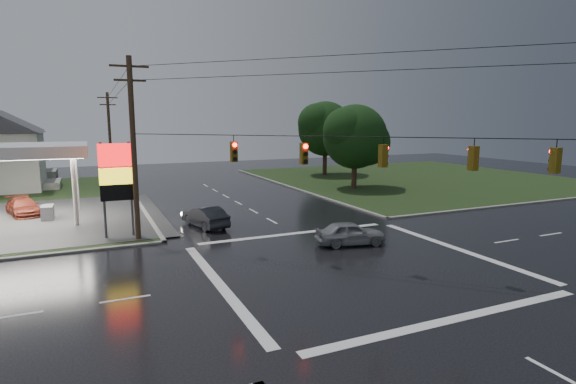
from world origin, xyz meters
name	(u,v)px	position (x,y,z in m)	size (l,w,h in m)	color
ground	(353,264)	(0.00, 0.00, 0.00)	(120.00, 120.00, 0.00)	black
grass_ne	(417,178)	(26.00, 26.00, 0.04)	(36.00, 36.00, 0.08)	#1D3015
pylon_sign	(116,174)	(-10.50, 10.50, 4.01)	(2.00, 0.35, 6.00)	#59595E
utility_pole_nw	(134,147)	(-9.50, 9.50, 5.72)	(2.20, 0.32, 11.00)	#382619
utility_pole_n	(110,136)	(-9.50, 38.00, 5.47)	(2.20, 0.32, 10.50)	#382619
traffic_signals	(356,137)	(0.02, -0.02, 6.48)	(26.87, 26.87, 1.47)	black
house_far	(1,144)	(-21.95, 48.00, 4.41)	(11.05, 8.48, 8.60)	silver
tree_ne_near	(356,137)	(14.14, 21.99, 5.56)	(7.99, 6.80, 8.98)	black
tree_ne_far	(326,129)	(17.15, 33.99, 6.18)	(8.46, 7.20, 9.80)	black
car_north	(205,217)	(-4.90, 11.21, 0.73)	(1.54, 4.42, 1.46)	black
car_crossing	(350,233)	(1.86, 3.26, 0.70)	(1.65, 4.11, 1.40)	gray
car_pump	(23,207)	(-16.82, 20.60, 0.68)	(1.91, 4.70, 1.36)	maroon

